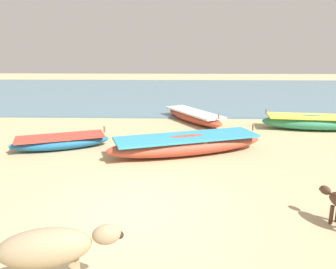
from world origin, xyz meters
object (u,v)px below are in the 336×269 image
Objects in this scene: fishing_boat_2 at (193,116)px; fishing_boat_3 at (187,144)px; cow_second_adult_dun at (50,250)px; fishing_boat_1 at (311,122)px; fishing_boat_5 at (61,142)px.

fishing_boat_3 is (-0.40, -4.59, 0.05)m from fishing_boat_2.
fishing_boat_2 is 2.62× the size of cow_second_adult_dun.
fishing_boat_1 is 1.24× the size of fishing_boat_5.
fishing_boat_3 is 3.32× the size of cow_second_adult_dun.
fishing_boat_3 is 6.23m from cow_second_adult_dun.
fishing_boat_1 is 4.72m from fishing_boat_2.
fishing_boat_2 reaches higher than fishing_boat_5.
fishing_boat_1 is 2.59× the size of cow_second_adult_dun.
fishing_boat_1 is at bearing 44.81° from fishing_boat_2.
fishing_boat_3 is at bearing -27.37° from fishing_boat_5.
cow_second_adult_dun reaches higher than fishing_boat_1.
fishing_boat_5 is (-8.90, -2.91, -0.07)m from fishing_boat_1.
fishing_boat_2 is at bearing 63.89° from cow_second_adult_dun.
fishing_boat_3 is at bearing -34.51° from fishing_boat_2.
fishing_boat_1 is at bearing 39.62° from cow_second_adult_dun.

